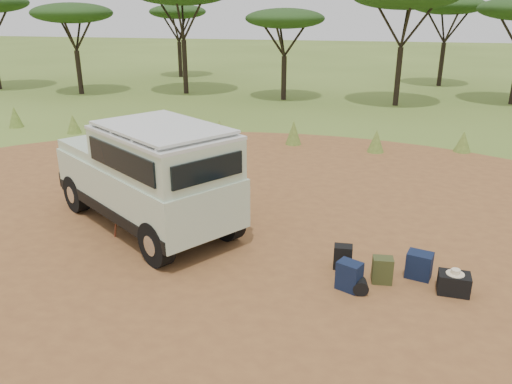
% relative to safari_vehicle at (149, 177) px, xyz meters
% --- Properties ---
extents(ground, '(140.00, 140.00, 0.00)m').
position_rel_safari_vehicle_xyz_m(ground, '(2.11, -0.73, -1.22)').
color(ground, '#556D26').
rests_on(ground, ground).
extents(dirt_clearing, '(23.00, 23.00, 0.01)m').
position_rel_safari_vehicle_xyz_m(dirt_clearing, '(2.11, -0.73, -1.22)').
color(dirt_clearing, '#945D30').
rests_on(dirt_clearing, ground).
extents(grass_fringe, '(36.60, 1.60, 0.90)m').
position_rel_safari_vehicle_xyz_m(grass_fringe, '(2.22, 7.94, -0.82)').
color(grass_fringe, '#556D26').
rests_on(grass_fringe, ground).
extents(acacia_treeline, '(46.70, 13.20, 6.26)m').
position_rel_safari_vehicle_xyz_m(acacia_treeline, '(2.86, 19.08, 3.65)').
color(acacia_treeline, black).
rests_on(acacia_treeline, ground).
extents(safari_vehicle, '(5.38, 4.65, 2.53)m').
position_rel_safari_vehicle_xyz_m(safari_vehicle, '(0.00, 0.00, 0.00)').
color(safari_vehicle, beige).
rests_on(safari_vehicle, ground).
extents(walking_staff, '(0.47, 0.38, 1.58)m').
position_rel_safari_vehicle_xyz_m(walking_staff, '(-0.36, -0.91, -0.43)').
color(walking_staff, maroon).
rests_on(walking_staff, ground).
extents(backpack_black, '(0.36, 0.27, 0.48)m').
position_rel_safari_vehicle_xyz_m(backpack_black, '(4.48, -1.04, -0.98)').
color(backpack_black, black).
rests_on(backpack_black, ground).
extents(backpack_navy, '(0.51, 0.45, 0.55)m').
position_rel_safari_vehicle_xyz_m(backpack_navy, '(4.64, -1.82, -0.95)').
color(backpack_navy, '#111B38').
rests_on(backpack_navy, ground).
extents(backpack_olive, '(0.39, 0.30, 0.51)m').
position_rel_safari_vehicle_xyz_m(backpack_olive, '(5.23, -1.44, -0.97)').
color(backpack_olive, '#3D411E').
rests_on(backpack_olive, ground).
extents(duffel_navy, '(0.53, 0.45, 0.51)m').
position_rel_safari_vehicle_xyz_m(duffel_navy, '(5.92, -1.09, -0.96)').
color(duffel_navy, '#111B38').
rests_on(duffel_navy, ground).
extents(hard_case, '(0.57, 0.42, 0.39)m').
position_rel_safari_vehicle_xyz_m(hard_case, '(6.48, -1.53, -1.03)').
color(hard_case, black).
rests_on(hard_case, ground).
extents(stuff_sack, '(0.33, 0.33, 0.28)m').
position_rel_safari_vehicle_xyz_m(stuff_sack, '(4.85, -1.90, -1.08)').
color(stuff_sack, black).
rests_on(stuff_sack, ground).
extents(safari_hat, '(0.32, 0.32, 0.09)m').
position_rel_safari_vehicle_xyz_m(safari_hat, '(6.48, -1.53, -0.80)').
color(safari_hat, beige).
rests_on(safari_hat, hard_case).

